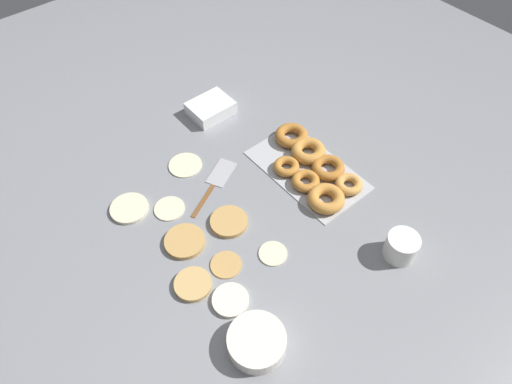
% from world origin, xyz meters
% --- Properties ---
extents(ground_plane, '(3.00, 3.00, 0.00)m').
position_xyz_m(ground_plane, '(0.00, 0.00, 0.00)').
color(ground_plane, gray).
extents(pancake_0, '(0.09, 0.09, 0.01)m').
position_xyz_m(pancake_0, '(-0.13, 0.13, 0.00)').
color(pancake_0, tan).
rests_on(pancake_0, ground_plane).
extents(pancake_1, '(0.12, 0.12, 0.02)m').
position_xyz_m(pancake_1, '(0.00, 0.17, 0.01)').
color(pancake_1, tan).
rests_on(pancake_1, ground_plane).
extents(pancake_2, '(0.11, 0.11, 0.02)m').
position_xyz_m(pancake_2, '(-0.03, 0.04, 0.01)').
color(pancake_2, tan).
rests_on(pancake_2, ground_plane).
extents(pancake_3, '(0.10, 0.10, 0.02)m').
position_xyz_m(pancake_3, '(-0.13, 0.23, 0.01)').
color(pancake_3, tan).
rests_on(pancake_3, ground_plane).
extents(pancake_4, '(0.10, 0.10, 0.01)m').
position_xyz_m(pancake_4, '(-0.22, 0.18, 0.01)').
color(pancake_4, silver).
rests_on(pancake_4, ground_plane).
extents(pancake_5, '(0.08, 0.08, 0.01)m').
position_xyz_m(pancake_5, '(-0.19, 0.01, 0.00)').
color(pancake_5, beige).
rests_on(pancake_5, ground_plane).
extents(pancake_6, '(0.09, 0.09, 0.01)m').
position_xyz_m(pancake_6, '(0.13, 0.14, 0.00)').
color(pancake_6, beige).
rests_on(pancake_6, ground_plane).
extents(pancake_7, '(0.11, 0.11, 0.01)m').
position_xyz_m(pancake_7, '(0.24, 0.01, 0.00)').
color(pancake_7, beige).
rests_on(pancake_7, ground_plane).
extents(pancake_8, '(0.11, 0.11, 0.01)m').
position_xyz_m(pancake_8, '(0.20, 0.24, 0.01)').
color(pancake_8, beige).
rests_on(pancake_8, ground_plane).
extents(donut_tray, '(0.38, 0.22, 0.04)m').
position_xyz_m(donut_tray, '(-0.03, -0.29, 0.02)').
color(donut_tray, '#ADAFB5').
rests_on(donut_tray, ground_plane).
extents(batter_bowl, '(0.14, 0.14, 0.05)m').
position_xyz_m(batter_bowl, '(-0.36, 0.21, 0.02)').
color(batter_bowl, silver).
rests_on(batter_bowl, ground_plane).
extents(container_stack, '(0.12, 0.15, 0.05)m').
position_xyz_m(container_stack, '(0.40, -0.21, 0.02)').
color(container_stack, white).
rests_on(container_stack, ground_plane).
extents(paper_cup, '(0.09, 0.09, 0.08)m').
position_xyz_m(paper_cup, '(-0.41, -0.26, 0.04)').
color(paper_cup, white).
rests_on(paper_cup, ground_plane).
extents(spatula, '(0.14, 0.24, 0.01)m').
position_xyz_m(spatula, '(0.13, -0.04, 0.00)').
color(spatula, brown).
rests_on(spatula, ground_plane).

